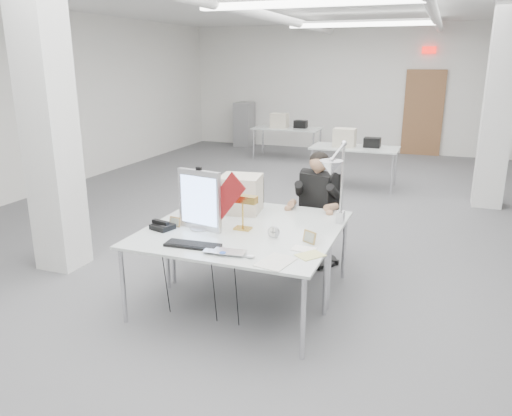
{
  "coord_description": "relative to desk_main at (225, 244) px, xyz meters",
  "views": [
    {
      "loc": [
        1.73,
        -6.31,
        2.32
      ],
      "look_at": [
        0.11,
        -2.0,
        0.95
      ],
      "focal_mm": 35.0,
      "sensor_mm": 36.0,
      "label": 1
    }
  ],
  "objects": [
    {
      "name": "room_shell",
      "position": [
        0.04,
        2.63,
        0.95
      ],
      "size": [
        10.04,
        14.04,
        3.24
      ],
      "color": "#575759",
      "rests_on": "ground"
    },
    {
      "name": "desk_main",
      "position": [
        0.0,
        0.0,
        0.0
      ],
      "size": [
        1.8,
        0.9,
        0.02
      ],
      "primitive_type": "cube",
      "color": "silver",
      "rests_on": "room_shell"
    },
    {
      "name": "desk_second",
      "position": [
        0.0,
        0.9,
        0.0
      ],
      "size": [
        1.8,
        0.9,
        0.02
      ],
      "primitive_type": "cube",
      "color": "silver",
      "rests_on": "room_shell"
    },
    {
      "name": "bg_desk_a",
      "position": [
        0.2,
        5.5,
        0.0
      ],
      "size": [
        1.6,
        0.8,
        0.02
      ],
      "primitive_type": "cube",
      "color": "silver",
      "rests_on": "room_shell"
    },
    {
      "name": "bg_desk_b",
      "position": [
        -1.8,
        7.7,
        0.0
      ],
      "size": [
        1.6,
        0.8,
        0.02
      ],
      "primitive_type": "cube",
      "color": "silver",
      "rests_on": "room_shell"
    },
    {
      "name": "filing_cabinet",
      "position": [
        -3.5,
        9.15,
        -0.14
      ],
      "size": [
        0.45,
        0.55,
        1.2
      ],
      "primitive_type": "cube",
      "color": "gray",
      "rests_on": "room_shell"
    },
    {
      "name": "office_chair",
      "position": [
        0.46,
        1.62,
        -0.25
      ],
      "size": [
        0.6,
        0.6,
        0.98
      ],
      "primitive_type": null,
      "rotation": [
        0.0,
        0.0,
        -0.31
      ],
      "color": "black",
      "rests_on": "room_shell"
    },
    {
      "name": "seated_person",
      "position": [
        0.46,
        1.57,
        0.16
      ],
      "size": [
        0.57,
        0.64,
        0.8
      ],
      "primitive_type": null,
      "rotation": [
        0.0,
        0.0,
        -0.31
      ],
      "color": "black",
      "rests_on": "office_chair"
    },
    {
      "name": "monitor",
      "position": [
        -0.37,
        0.26,
        0.3
      ],
      "size": [
        0.47,
        0.13,
        0.58
      ],
      "primitive_type": "cube",
      "rotation": [
        0.0,
        0.0,
        -0.17
      ],
      "color": "silver",
      "rests_on": "desk_main"
    },
    {
      "name": "pennant",
      "position": [
        -0.09,
        0.23,
        0.36
      ],
      "size": [
        0.46,
        0.14,
        0.51
      ],
      "primitive_type": "cube",
      "rotation": [
        0.0,
        -0.87,
        -0.28
      ],
      "color": "maroon",
      "rests_on": "monitor"
    },
    {
      "name": "keyboard",
      "position": [
        -0.23,
        -0.19,
        0.02
      ],
      "size": [
        0.5,
        0.19,
        0.02
      ],
      "primitive_type": "cube",
      "rotation": [
        0.0,
        0.0,
        0.06
      ],
      "color": "black",
      "rests_on": "desk_main"
    },
    {
      "name": "laptop",
      "position": [
        0.11,
        -0.3,
        0.03
      ],
      "size": [
        0.38,
        0.26,
        0.03
      ],
      "primitive_type": "imported",
      "rotation": [
        0.0,
        0.0,
        0.09
      ],
      "color": "silver",
      "rests_on": "desk_main"
    },
    {
      "name": "mouse",
      "position": [
        0.34,
        -0.26,
        0.03
      ],
      "size": [
        0.1,
        0.08,
        0.03
      ],
      "primitive_type": "ellipsoid",
      "rotation": [
        0.0,
        0.0,
        -0.37
      ],
      "color": "silver",
      "rests_on": "desk_main"
    },
    {
      "name": "bankers_lamp",
      "position": [
        0.01,
        0.4,
        0.2
      ],
      "size": [
        0.34,
        0.16,
        0.37
      ],
      "primitive_type": null,
      "rotation": [
        0.0,
        0.0,
        -0.09
      ],
      "color": "gold",
      "rests_on": "desk_main"
    },
    {
      "name": "desk_phone",
      "position": [
        -0.71,
        0.13,
        0.04
      ],
      "size": [
        0.23,
        0.22,
        0.05
      ],
      "primitive_type": "cube",
      "rotation": [
        0.0,
        0.0,
        -0.28
      ],
      "color": "black",
      "rests_on": "desk_main"
    },
    {
      "name": "picture_frame_left",
      "position": [
        -0.64,
        0.24,
        0.06
      ],
      "size": [
        0.13,
        0.04,
        0.1
      ],
      "primitive_type": "cube",
      "rotation": [
        -0.21,
        0.0,
        -0.11
      ],
      "color": "tan",
      "rests_on": "desk_main"
    },
    {
      "name": "picture_frame_right",
      "position": [
        0.71,
        0.26,
        0.07
      ],
      "size": [
        0.14,
        0.1,
        0.11
      ],
      "primitive_type": "cube",
      "rotation": [
        -0.21,
        0.0,
        -0.53
      ],
      "color": "tan",
      "rests_on": "desk_main"
    },
    {
      "name": "desk_clock",
      "position": [
        0.36,
        0.29,
        0.06
      ],
      "size": [
        0.11,
        0.05,
        0.11
      ],
      "primitive_type": "cylinder",
      "rotation": [
        1.57,
        0.0,
        -0.12
      ],
      "color": "#AAAAAF",
      "rests_on": "desk_main"
    },
    {
      "name": "paper_stack_a",
      "position": [
        0.57,
        -0.27,
        0.02
      ],
      "size": [
        0.3,
        0.37,
        0.01
      ],
      "primitive_type": "cube",
      "rotation": [
        0.0,
        0.0,
        -0.21
      ],
      "color": "silver",
      "rests_on": "desk_main"
    },
    {
      "name": "paper_stack_b",
      "position": [
        0.79,
        -0.03,
        0.02
      ],
      "size": [
        0.26,
        0.28,
        0.01
      ],
      "primitive_type": "cube",
      "rotation": [
        0.0,
        0.0,
        -0.65
      ],
      "color": "#D5D37F",
      "rests_on": "desk_main"
    },
    {
      "name": "paper_stack_c",
      "position": [
        0.7,
        0.09,
        0.02
      ],
      "size": [
        0.21,
        0.15,
        0.01
      ],
      "primitive_type": "cube",
      "rotation": [
        0.0,
        0.0,
        -0.06
      ],
      "color": "white",
      "rests_on": "desk_main"
    },
    {
      "name": "beige_monitor",
      "position": [
        -0.23,
        0.93,
        0.21
      ],
      "size": [
        0.47,
        0.45,
        0.39
      ],
      "primitive_type": "cube",
      "rotation": [
        0.0,
        0.0,
        0.14
      ],
      "color": "beige",
      "rests_on": "desk_second"
    },
    {
      "name": "architect_lamp",
      "position": [
        0.85,
        0.67,
        0.44
      ],
      "size": [
        0.4,
        0.71,
        0.86
      ],
      "primitive_type": null,
      "rotation": [
        0.0,
        0.0,
        0.26
      ],
      "color": "#B0AFB3",
      "rests_on": "desk_second"
    }
  ]
}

